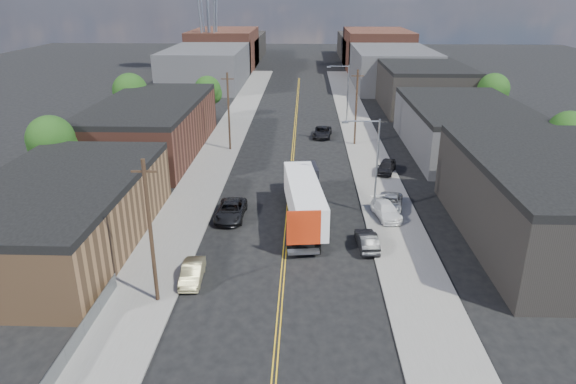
# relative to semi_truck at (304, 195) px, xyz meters

# --- Properties ---
(ground) EXTENTS (260.00, 260.00, 0.00)m
(ground) POSITION_rel_semi_truck_xyz_m (-1.50, 36.18, -2.28)
(ground) COLOR black
(ground) RESTS_ON ground
(centerline) EXTENTS (0.32, 120.00, 0.01)m
(centerline) POSITION_rel_semi_truck_xyz_m (-1.50, 21.18, -2.27)
(centerline) COLOR gold
(centerline) RESTS_ON ground
(sidewalk_left) EXTENTS (5.00, 140.00, 0.15)m
(sidewalk_left) POSITION_rel_semi_truck_xyz_m (-11.00, 21.18, -2.20)
(sidewalk_left) COLOR slate
(sidewalk_left) RESTS_ON ground
(sidewalk_right) EXTENTS (5.00, 140.00, 0.15)m
(sidewalk_right) POSITION_rel_semi_truck_xyz_m (8.00, 21.18, -2.20)
(sidewalk_right) COLOR slate
(sidewalk_right) RESTS_ON ground
(warehouse_tan) EXTENTS (12.00, 22.00, 5.60)m
(warehouse_tan) POSITION_rel_semi_truck_xyz_m (-19.50, -5.82, 0.52)
(warehouse_tan) COLOR brown
(warehouse_tan) RESTS_ON ground
(warehouse_brown) EXTENTS (12.00, 26.00, 6.60)m
(warehouse_brown) POSITION_rel_semi_truck_xyz_m (-19.50, 20.18, 1.02)
(warehouse_brown) COLOR #512B20
(warehouse_brown) RESTS_ON ground
(industrial_right_a) EXTENTS (14.00, 22.00, 7.10)m
(industrial_right_a) POSITION_rel_semi_truck_xyz_m (20.49, -3.82, 1.27)
(industrial_right_a) COLOR black
(industrial_right_a) RESTS_ON ground
(industrial_right_b) EXTENTS (14.00, 24.00, 6.10)m
(industrial_right_b) POSITION_rel_semi_truck_xyz_m (20.50, 22.18, 0.77)
(industrial_right_b) COLOR #39393B
(industrial_right_b) RESTS_ON ground
(industrial_right_c) EXTENTS (14.00, 22.00, 7.60)m
(industrial_right_c) POSITION_rel_semi_truck_xyz_m (20.50, 48.18, 1.52)
(industrial_right_c) COLOR black
(industrial_right_c) RESTS_ON ground
(skyline_left_a) EXTENTS (16.00, 30.00, 8.00)m
(skyline_left_a) POSITION_rel_semi_truck_xyz_m (-21.50, 71.18, 1.72)
(skyline_left_a) COLOR #39393B
(skyline_left_a) RESTS_ON ground
(skyline_right_a) EXTENTS (16.00, 30.00, 8.00)m
(skyline_right_a) POSITION_rel_semi_truck_xyz_m (18.50, 71.18, 1.72)
(skyline_right_a) COLOR #39393B
(skyline_right_a) RESTS_ON ground
(skyline_left_b) EXTENTS (16.00, 26.00, 10.00)m
(skyline_left_b) POSITION_rel_semi_truck_xyz_m (-21.50, 96.18, 2.72)
(skyline_left_b) COLOR #512B20
(skyline_left_b) RESTS_ON ground
(skyline_right_b) EXTENTS (16.00, 26.00, 10.00)m
(skyline_right_b) POSITION_rel_semi_truck_xyz_m (18.50, 96.18, 2.72)
(skyline_right_b) COLOR #512B20
(skyline_right_b) RESTS_ON ground
(skyline_left_c) EXTENTS (16.00, 40.00, 7.00)m
(skyline_left_c) POSITION_rel_semi_truck_xyz_m (-21.50, 116.18, 1.22)
(skyline_left_c) COLOR black
(skyline_left_c) RESTS_ON ground
(skyline_right_c) EXTENTS (16.00, 40.00, 7.00)m
(skyline_right_c) POSITION_rel_semi_truck_xyz_m (18.50, 116.18, 1.22)
(skyline_right_c) COLOR black
(skyline_right_c) RESTS_ON ground
(streetlight_near) EXTENTS (3.39, 0.25, 9.00)m
(streetlight_near) POSITION_rel_semi_truck_xyz_m (6.10, 1.18, 3.05)
(streetlight_near) COLOR gray
(streetlight_near) RESTS_ON ground
(streetlight_far) EXTENTS (3.39, 0.25, 9.00)m
(streetlight_far) POSITION_rel_semi_truck_xyz_m (6.10, 36.18, 3.05)
(streetlight_far) COLOR gray
(streetlight_far) RESTS_ON ground
(utility_pole_left_near) EXTENTS (1.60, 0.26, 10.00)m
(utility_pole_left_near) POSITION_rel_semi_truck_xyz_m (-9.70, -13.82, 2.86)
(utility_pole_left_near) COLOR black
(utility_pole_left_near) RESTS_ON ground
(utility_pole_left_far) EXTENTS (1.60, 0.26, 10.00)m
(utility_pole_left_far) POSITION_rel_semi_truck_xyz_m (-9.70, 21.18, 2.86)
(utility_pole_left_far) COLOR black
(utility_pole_left_far) RESTS_ON ground
(utility_pole_right) EXTENTS (1.60, 0.26, 10.00)m
(utility_pole_right) POSITION_rel_semi_truck_xyz_m (6.70, 24.18, 2.86)
(utility_pole_right) COLOR black
(utility_pole_right) RESTS_ON ground
(chainlink_fence) EXTENTS (0.05, 16.00, 1.22)m
(chainlink_fence) POSITION_rel_semi_truck_xyz_m (-13.00, -20.32, -1.62)
(chainlink_fence) COLOR slate
(chainlink_fence) RESTS_ON ground
(tree_left_near) EXTENTS (4.85, 4.76, 7.91)m
(tree_left_near) POSITION_rel_semi_truck_xyz_m (-25.44, 6.18, 2.90)
(tree_left_near) COLOR black
(tree_left_near) RESTS_ON ground
(tree_left_mid) EXTENTS (5.10, 5.04, 8.37)m
(tree_left_mid) POSITION_rel_semi_truck_xyz_m (-25.44, 31.18, 3.20)
(tree_left_mid) COLOR black
(tree_left_mid) RESTS_ON ground
(tree_left_far) EXTENTS (4.35, 4.20, 6.97)m
(tree_left_far) POSITION_rel_semi_truck_xyz_m (-15.44, 38.18, 2.29)
(tree_left_far) COLOR black
(tree_left_far) RESTS_ON ground
(tree_right_near) EXTENTS (4.60, 4.48, 7.44)m
(tree_right_near) POSITION_rel_semi_truck_xyz_m (28.56, 12.18, 2.59)
(tree_right_near) COLOR black
(tree_right_near) RESTS_ON ground
(tree_right_far) EXTENTS (4.85, 4.76, 7.91)m
(tree_right_far) POSITION_rel_semi_truck_xyz_m (28.56, 36.18, 2.90)
(tree_right_far) COLOR black
(tree_right_far) RESTS_ON ground
(semi_truck) EXTENTS (3.96, 15.55, 4.00)m
(semi_truck) POSITION_rel_semi_truck_xyz_m (0.00, 0.00, 0.00)
(semi_truck) COLOR silver
(semi_truck) RESTS_ON ground
(car_left_b) EXTENTS (1.59, 4.08, 1.32)m
(car_left_b) POSITION_rel_semi_truck_xyz_m (-7.90, -11.17, -1.62)
(car_left_b) COLOR #8E875D
(car_left_b) RESTS_ON ground
(car_left_c) EXTENTS (2.60, 5.44, 1.50)m
(car_left_c) POSITION_rel_semi_truck_xyz_m (-6.66, -0.20, -1.53)
(car_left_c) COLOR black
(car_left_c) RESTS_ON ground
(car_right_oncoming) EXTENTS (1.74, 4.29, 1.38)m
(car_right_oncoming) POSITION_rel_semi_truck_xyz_m (5.10, -5.69, -1.59)
(car_right_oncoming) COLOR black
(car_right_oncoming) RESTS_ON ground
(car_right_lot_a) EXTENTS (3.03, 5.01, 1.30)m
(car_right_lot_a) POSITION_rel_semi_truck_xyz_m (8.15, 2.03, -1.48)
(car_right_lot_a) COLOR #B8BBBE
(car_right_lot_a) RESTS_ON sidewalk_right
(car_right_lot_b) EXTENTS (2.74, 4.90, 1.34)m
(car_right_lot_b) POSITION_rel_semi_truck_xyz_m (7.46, 0.18, -1.46)
(car_right_lot_b) COLOR silver
(car_right_lot_b) RESTS_ON sidewalk_right
(car_right_lot_c) EXTENTS (3.01, 4.65, 1.47)m
(car_right_lot_c) POSITION_rel_semi_truck_xyz_m (9.26, 12.47, -1.39)
(car_right_lot_c) COLOR black
(car_right_lot_c) RESTS_ON sidewalk_right
(car_ahead_truck) EXTENTS (2.96, 5.38, 1.43)m
(car_ahead_truck) POSITION_rel_semi_truck_xyz_m (2.47, 28.02, -1.57)
(car_ahead_truck) COLOR black
(car_ahead_truck) RESTS_ON ground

